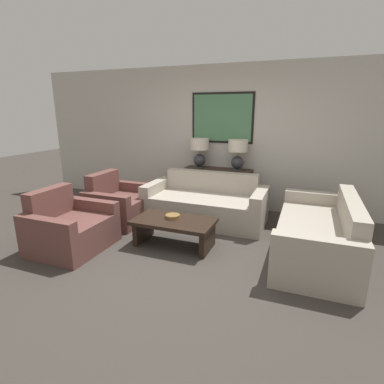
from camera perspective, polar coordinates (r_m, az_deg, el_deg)
name	(u,v)px	position (r m, az deg, el deg)	size (l,w,h in m)	color
ground_plane	(172,255)	(4.04, -3.84, -11.81)	(20.00, 20.00, 0.00)	#3D3833
back_wall	(222,138)	(5.82, 5.82, 10.22)	(8.01, 0.12, 2.65)	beige
console_table	(217,189)	(5.73, 4.85, 0.60)	(1.26, 0.37, 0.78)	#332319
table_lamp_left	(200,150)	(5.70, 1.46, 8.04)	(0.35, 0.35, 0.55)	#333338
table_lamp_right	(238,152)	(5.50, 8.71, 7.60)	(0.35, 0.35, 0.55)	#333338
couch_by_back_wall	(205,205)	(5.11, 2.58, -2.44)	(2.01, 0.93, 0.80)	#ADA393
couch_by_side	(319,235)	(4.22, 22.96, -7.60)	(0.93, 2.01, 0.80)	#ADA393
coffee_table	(174,227)	(4.18, -3.43, -6.58)	(1.11, 0.61, 0.38)	black
decorative_bowl	(173,216)	(4.20, -3.71, -4.64)	(0.20, 0.20, 0.05)	olive
armchair_near_back_wall	(119,204)	(5.27, -13.67, -2.33)	(0.87, 0.99, 0.82)	brown
armchair_near_camera	(70,229)	(4.43, -22.20, -6.47)	(0.87, 0.99, 0.82)	brown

